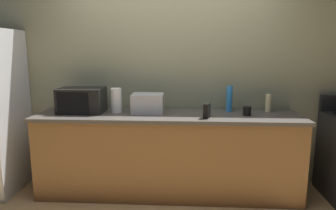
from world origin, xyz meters
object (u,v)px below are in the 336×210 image
(bottle_hand_soap, at_px, (269,103))
(bottle_spray_cleaner, at_px, (229,99))
(toaster_oven, at_px, (148,103))
(cordless_phone, at_px, (207,111))
(mug_black, at_px, (247,111))
(paper_towel_roll, at_px, (116,100))
(microwave, at_px, (82,100))

(bottle_hand_soap, bearing_deg, bottle_spray_cleaner, -178.39)
(bottle_hand_soap, distance_m, bottle_spray_cleaner, 0.44)
(toaster_oven, height_order, cordless_phone, toaster_oven)
(cordless_phone, bearing_deg, mug_black, 38.78)
(toaster_oven, relative_size, paper_towel_roll, 1.26)
(cordless_phone, distance_m, mug_black, 0.46)
(paper_towel_roll, bearing_deg, microwave, -179.67)
(paper_towel_roll, bearing_deg, toaster_oven, 1.66)
(microwave, height_order, cordless_phone, microwave)
(bottle_hand_soap, bearing_deg, cordless_phone, -152.73)
(microwave, relative_size, cordless_phone, 3.20)
(cordless_phone, bearing_deg, bottle_hand_soap, 45.78)
(toaster_oven, xyz_separation_m, paper_towel_roll, (-0.35, -0.01, 0.03))
(paper_towel_roll, bearing_deg, bottle_spray_cleaner, 6.37)
(toaster_oven, bearing_deg, bottle_hand_soap, 6.04)
(toaster_oven, bearing_deg, cordless_phone, -19.63)
(toaster_oven, relative_size, mug_black, 3.61)
(cordless_phone, bearing_deg, bottle_spray_cleaner, 70.89)
(bottle_hand_soap, bearing_deg, paper_towel_roll, -174.86)
(microwave, height_order, bottle_hand_soap, microwave)
(mug_black, bearing_deg, toaster_oven, 176.57)
(paper_towel_roll, distance_m, cordless_phone, 1.00)
(bottle_hand_soap, bearing_deg, mug_black, -143.27)
(microwave, xyz_separation_m, toaster_oven, (0.73, 0.01, -0.03))
(toaster_oven, height_order, paper_towel_roll, paper_towel_roll)
(bottle_hand_soap, distance_m, mug_black, 0.35)
(bottle_hand_soap, bearing_deg, toaster_oven, -173.96)
(cordless_phone, distance_m, bottle_spray_cleaner, 0.45)
(microwave, relative_size, toaster_oven, 1.41)
(bottle_spray_cleaner, bearing_deg, toaster_oven, -171.83)
(bottle_spray_cleaner, height_order, mug_black, bottle_spray_cleaner)
(toaster_oven, distance_m, cordless_phone, 0.67)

